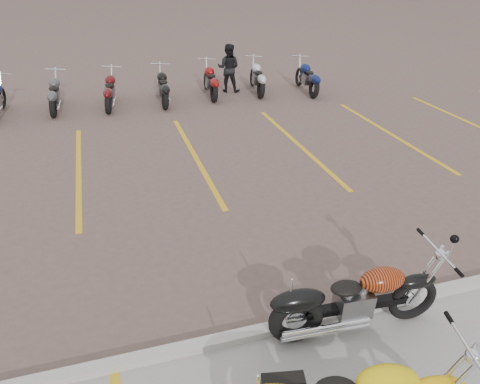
% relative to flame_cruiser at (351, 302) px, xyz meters
% --- Properties ---
extents(ground, '(100.00, 100.00, 0.00)m').
position_rel_flame_cruiser_xyz_m(ground, '(-0.70, 2.24, -0.48)').
color(ground, brown).
rests_on(ground, ground).
extents(curb, '(60.00, 0.18, 0.12)m').
position_rel_flame_cruiser_xyz_m(curb, '(-0.70, 0.24, -0.42)').
color(curb, '#ADAAA3').
rests_on(curb, ground).
extents(parking_stripes, '(38.00, 5.50, 0.01)m').
position_rel_flame_cruiser_xyz_m(parking_stripes, '(-0.70, 6.24, -0.47)').
color(parking_stripes, gold).
rests_on(parking_stripes, ground).
extents(flame_cruiser, '(2.33, 0.38, 0.96)m').
position_rel_flame_cruiser_xyz_m(flame_cruiser, '(0.00, 0.00, 0.00)').
color(flame_cruiser, black).
rests_on(flame_cruiser, ground).
extents(person_b, '(0.99, 0.91, 1.62)m').
position_rel_flame_cruiser_xyz_m(person_b, '(1.67, 11.59, 0.33)').
color(person_b, black).
rests_on(person_b, ground).
extents(bg_bike_row, '(15.71, 2.06, 1.10)m').
position_rel_flame_cruiser_xyz_m(bg_bike_row, '(-3.24, 10.98, 0.07)').
color(bg_bike_row, black).
rests_on(bg_bike_row, ground).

